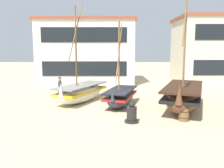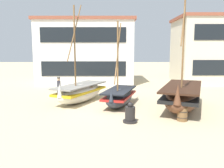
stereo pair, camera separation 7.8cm
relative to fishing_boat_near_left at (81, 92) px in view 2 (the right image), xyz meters
name	(u,v)px [view 2 (the right image)]	position (x,y,z in m)	size (l,w,h in m)	color
ground_plane	(112,109)	(2.17, -2.00, -0.69)	(120.00, 120.00, 0.00)	tan
fishing_boat_near_left	(81,92)	(0.00, 0.00, 0.00)	(3.47, 5.08, 6.59)	silver
fishing_boat_centre_large	(183,96)	(6.45, -2.06, 0.12)	(4.01, 6.18, 8.24)	brown
fishing_boat_far_right	(120,97)	(2.67, -1.20, -0.07)	(2.47, 4.14, 5.31)	#2D333D
fisherman_by_hull	(59,89)	(-1.56, 0.30, 0.15)	(0.27, 0.39, 1.68)	#33333D
capstan_winch	(130,114)	(3.09, -4.71, -0.29)	(0.72, 0.72, 1.02)	black
wooden_barrel	(183,114)	(5.76, -4.46, -0.34)	(0.56, 0.56, 0.70)	brown
harbor_building_main	(87,52)	(-0.60, 10.33, 2.74)	(10.27, 7.11, 6.83)	white
harbor_building_annex	(222,50)	(14.25, 10.06, 2.91)	(10.18, 6.34, 7.18)	beige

